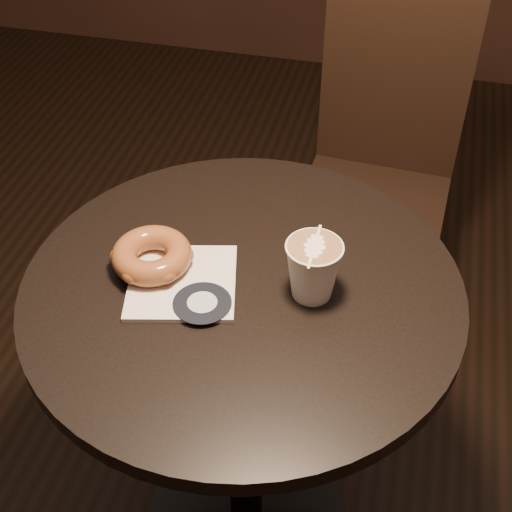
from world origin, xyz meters
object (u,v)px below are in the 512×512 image
cafe_table (244,364)px  doughnut (152,255)px  latte_cup (313,270)px  pastry_bag (182,282)px  chair (382,152)px

cafe_table → doughnut: bearing=-179.6°
doughnut → latte_cup: bearing=1.3°
cafe_table → pastry_bag: pastry_bag is taller
doughnut → latte_cup: size_ratio=1.32×
chair → doughnut: size_ratio=7.20×
cafe_table → pastry_bag: bearing=-165.2°
pastry_bag → cafe_table: bearing=1.4°
pastry_bag → latte_cup: bearing=-5.2°
chair → pastry_bag: bearing=-103.7°
latte_cup → cafe_table: bearing=-177.4°
cafe_table → chair: chair is taller
cafe_table → latte_cup: size_ratio=7.70×
cafe_table → pastry_bag: 0.22m
pastry_bag → doughnut: 0.07m
cafe_table → chair: (0.16, 0.78, -0.03)m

